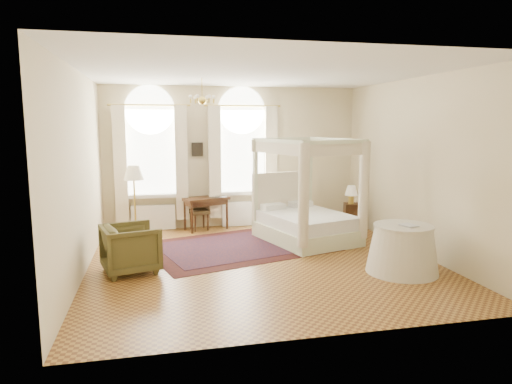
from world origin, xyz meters
TOP-DOWN VIEW (x-y plane):
  - ground at (0.00, 0.00)m, footprint 6.00×6.00m
  - room_walls at (0.00, 0.00)m, footprint 6.00×6.00m
  - window_left at (-1.90, 2.87)m, footprint 1.62×0.27m
  - window_right at (0.20, 2.87)m, footprint 1.62×0.27m
  - chandelier at (-0.90, 1.20)m, footprint 0.51×0.45m
  - wall_pictures at (0.09, 2.97)m, footprint 2.54×0.03m
  - canopy_bed at (1.24, 1.19)m, footprint 2.09×2.34m
  - nightstand at (2.70, 2.11)m, footprint 0.49×0.46m
  - nightstand_lamp at (2.64, 2.10)m, footprint 0.29×0.29m
  - writing_desk at (-0.70, 2.70)m, footprint 1.13×0.83m
  - laptop at (-0.43, 2.57)m, footprint 0.37×0.25m
  - stool at (-0.86, 2.70)m, footprint 0.49×0.49m
  - armchair at (-2.26, -0.11)m, footprint 1.07×1.06m
  - coffee_table at (-2.08, 0.60)m, footprint 0.69×0.55m
  - floor_lamp at (-2.26, 2.04)m, footprint 0.41×0.41m
  - oriental_rug at (-0.26, 1.06)m, footprint 4.03×3.36m
  - side_table at (2.13, -1.08)m, footprint 1.17×1.17m
  - book at (2.07, -1.21)m, footprint 0.26×0.31m

SIDE VIEW (x-z plane):
  - ground at x=0.00m, z-range 0.00..0.00m
  - oriental_rug at x=-0.26m, z-range 0.00..0.01m
  - nightstand at x=2.70m, z-range 0.00..0.58m
  - coffee_table at x=-2.08m, z-range 0.17..0.59m
  - stool at x=-0.86m, z-range 0.16..0.62m
  - side_table at x=2.13m, z-range -0.01..0.79m
  - armchair at x=-2.26m, z-range 0.00..0.80m
  - canopy_bed at x=1.24m, z-range -0.58..1.56m
  - writing_desk at x=-0.70m, z-range 0.27..1.03m
  - laptop at x=-0.43m, z-range 0.76..0.79m
  - book at x=2.07m, z-range 0.80..0.83m
  - nightstand_lamp at x=2.64m, z-range 0.65..1.09m
  - floor_lamp at x=-2.26m, z-range 0.56..2.15m
  - window_left at x=-1.90m, z-range -0.16..3.13m
  - window_right at x=0.20m, z-range -0.16..3.13m
  - wall_pictures at x=0.09m, z-range 1.70..2.09m
  - room_walls at x=0.00m, z-range -1.02..4.98m
  - chandelier at x=-0.90m, z-range 2.66..3.16m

